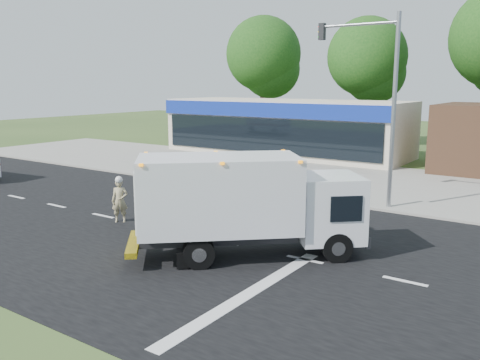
{
  "coord_description": "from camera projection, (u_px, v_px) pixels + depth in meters",
  "views": [
    {
      "loc": [
        9.63,
        -13.06,
        5.23
      ],
      "look_at": [
        -0.82,
        2.12,
        1.7
      ],
      "focal_mm": 38.0,
      "sensor_mm": 36.0,
      "label": 1
    }
  ],
  "objects": [
    {
      "name": "retail_strip_mall",
      "position": [
        285.0,
        127.0,
        37.67
      ],
      "size": [
        18.0,
        6.2,
        4.0
      ],
      "color": "beige",
      "rests_on": "ground"
    },
    {
      "name": "sidewalk",
      "position": [
        329.0,
        196.0,
        23.54
      ],
      "size": [
        60.0,
        2.4,
        0.12
      ],
      "primitive_type": "cube",
      "color": "gray",
      "rests_on": "ground"
    },
    {
      "name": "parking_apron",
      "position": [
        373.0,
        178.0,
        28.24
      ],
      "size": [
        60.0,
        9.0,
        0.02
      ],
      "primitive_type": "cube",
      "color": "gray",
      "rests_on": "ground"
    },
    {
      "name": "background_trees",
      "position": [
        433.0,
        54.0,
        38.78
      ],
      "size": [
        36.77,
        7.39,
        12.1
      ],
      "color": "#332114",
      "rests_on": "ground"
    },
    {
      "name": "ground",
      "position": [
        224.0,
        242.0,
        16.91
      ],
      "size": [
        120.0,
        120.0,
        0.0
      ],
      "primitive_type": "plane",
      "color": "#385123",
      "rests_on": "ground"
    },
    {
      "name": "road_asphalt",
      "position": [
        224.0,
        242.0,
        16.91
      ],
      "size": [
        60.0,
        14.0,
        0.02
      ],
      "primitive_type": "cube",
      "color": "black",
      "rests_on": "ground"
    },
    {
      "name": "lane_markings",
      "position": [
        234.0,
        261.0,
        15.06
      ],
      "size": [
        55.2,
        7.0,
        0.01
      ],
      "color": "silver",
      "rests_on": "road_asphalt"
    },
    {
      "name": "traffic_signal_pole",
      "position": [
        379.0,
        91.0,
        20.82
      ],
      "size": [
        3.51,
        0.25,
        8.0
      ],
      "color": "gray",
      "rests_on": "ground"
    },
    {
      "name": "emergency_worker",
      "position": [
        120.0,
        200.0,
        19.24
      ],
      "size": [
        0.73,
        0.69,
        1.78
      ],
      "rotation": [
        0.0,
        0.0,
        0.65
      ],
      "color": "tan",
      "rests_on": "ground"
    },
    {
      "name": "ems_box_truck",
      "position": [
        245.0,
        199.0,
        15.27
      ],
      "size": [
        6.69,
        6.29,
        3.12
      ],
      "rotation": [
        0.0,
        0.0,
        0.73
      ],
      "color": "black",
      "rests_on": "ground"
    }
  ]
}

